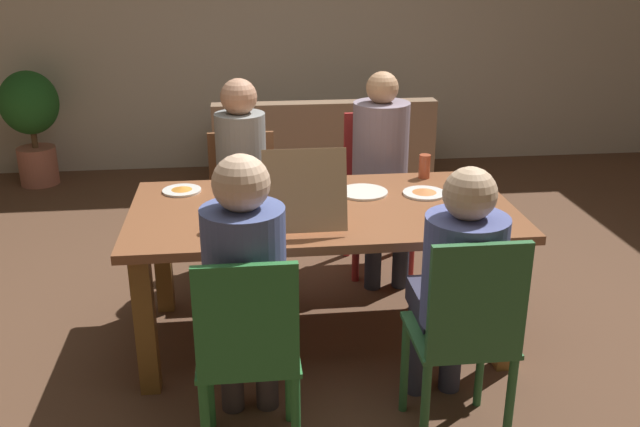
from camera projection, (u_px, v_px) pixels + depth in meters
name	position (u px, v px, depth m)	size (l,w,h in m)	color
ground_plane	(322.00, 335.00, 3.72)	(20.00, 20.00, 0.00)	brown
back_wall	(280.00, 10.00, 6.21)	(7.71, 0.12, 2.81)	beige
dining_table	(322.00, 225.00, 3.49)	(1.89, 0.98, 0.73)	brown
chair_0	(248.00, 351.00, 2.60)	(0.39, 0.41, 0.92)	#2B7336
person_0	(245.00, 282.00, 2.66)	(0.31, 0.50, 1.26)	#3F3437
chair_1	(376.00, 187.00, 4.43)	(0.41, 0.44, 0.96)	#B32C2B
person_1	(382.00, 158.00, 4.22)	(0.34, 0.52, 1.25)	#2B2F3E
chair_2	(243.00, 198.00, 4.33)	(0.43, 0.38, 0.87)	brown
person_2	(242.00, 166.00, 4.12)	(0.30, 0.50, 1.23)	#3A3348
chair_3	(466.00, 332.00, 2.70)	(0.39, 0.39, 0.95)	#2F6638
person_3	(458.00, 278.00, 2.79)	(0.32, 0.52, 1.18)	#353449
pizza_box_0	(302.00, 209.00, 3.28)	(0.37, 0.46, 0.39)	tan
plate_0	(182.00, 190.00, 3.67)	(0.20, 0.20, 0.03)	white
plate_1	(424.00, 192.00, 3.63)	(0.22, 0.22, 0.03)	white
plate_2	(363.00, 192.00, 3.65)	(0.26, 0.26, 0.01)	white
drinking_glass_0	(219.00, 218.00, 3.15)	(0.07, 0.07, 0.12)	#D9C25B
drinking_glass_1	(425.00, 166.00, 3.87)	(0.06, 0.06, 0.13)	#B24D30
couch	(321.00, 154.00, 5.96)	(1.79, 0.80, 0.79)	#8D6E54
potted_plant	(31.00, 117.00, 5.89)	(0.48, 0.48, 0.98)	#B96D58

